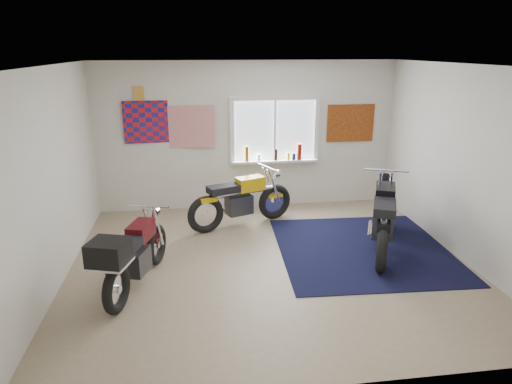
{
  "coord_description": "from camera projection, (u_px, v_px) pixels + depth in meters",
  "views": [
    {
      "loc": [
        -0.99,
        -5.75,
        2.91
      ],
      "look_at": [
        -0.14,
        0.4,
        0.94
      ],
      "focal_mm": 32.0,
      "sensor_mm": 36.0,
      "label": 1
    }
  ],
  "objects": [
    {
      "name": "ground",
      "position": [
        269.0,
        263.0,
        6.44
      ],
      "size": [
        5.5,
        5.5,
        0.0
      ],
      "primitive_type": "plane",
      "color": "#9E896B",
      "rests_on": "ground"
    },
    {
      "name": "room_shell",
      "position": [
        271.0,
        149.0,
        5.94
      ],
      "size": [
        5.5,
        5.5,
        5.5
      ],
      "color": "white",
      "rests_on": "ground"
    },
    {
      "name": "navy_rug",
      "position": [
        363.0,
        249.0,
        6.88
      ],
      "size": [
        2.61,
        2.71,
        0.01
      ],
      "primitive_type": "cube",
      "rotation": [
        0.0,
        0.0,
        -0.05
      ],
      "color": "black",
      "rests_on": "ground"
    },
    {
      "name": "window_assembly",
      "position": [
        275.0,
        135.0,
        8.42
      ],
      "size": [
        1.66,
        0.17,
        1.26
      ],
      "color": "white",
      "rests_on": "room_shell"
    },
    {
      "name": "oil_bottles",
      "position": [
        280.0,
        154.0,
        8.47
      ],
      "size": [
        1.07,
        0.09,
        0.3
      ],
      "color": "#8D5414",
      "rests_on": "window_assembly"
    },
    {
      "name": "flag_display",
      "position": [
        138.0,
        93.0,
        7.88
      ],
      "size": [
        1.6,
        0.1,
        1.17
      ],
      "color": "red",
      "rests_on": "room_shell"
    },
    {
      "name": "triumph_poster",
      "position": [
        350.0,
        123.0,
        8.57
      ],
      "size": [
        0.9,
        0.03,
        0.7
      ],
      "primitive_type": "cube",
      "color": "#A54C14",
      "rests_on": "room_shell"
    },
    {
      "name": "yellow_triumph",
      "position": [
        241.0,
        201.0,
        7.69
      ],
      "size": [
        1.86,
        0.88,
        0.98
      ],
      "rotation": [
        0.0,
        0.0,
        0.38
      ],
      "color": "black",
      "rests_on": "ground"
    },
    {
      "name": "black_chrome_bike",
      "position": [
        383.0,
        219.0,
        6.75
      ],
      "size": [
        1.02,
        2.04,
        1.11
      ],
      "rotation": [
        0.0,
        0.0,
        1.16
      ],
      "color": "black",
      "rests_on": "navy_rug"
    },
    {
      "name": "maroon_tourer",
      "position": [
        132.0,
        255.0,
        5.57
      ],
      "size": [
        0.86,
        1.81,
        0.93
      ],
      "rotation": [
        0.0,
        0.0,
        1.28
      ],
      "color": "black",
      "rests_on": "ground"
    }
  ]
}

